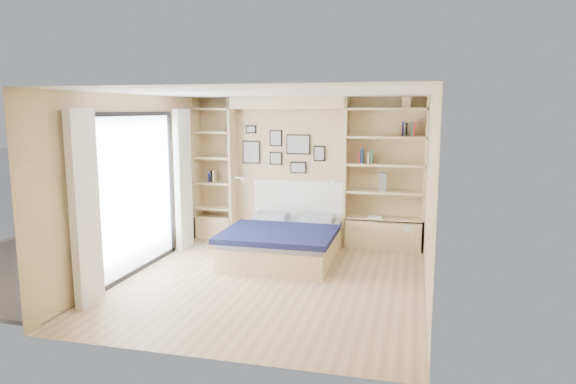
# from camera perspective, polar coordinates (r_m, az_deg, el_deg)

# --- Properties ---
(ground) EXTENTS (4.50, 4.50, 0.00)m
(ground) POSITION_cam_1_polar(r_m,az_deg,el_deg) (7.02, -1.80, -9.88)
(ground) COLOR tan
(ground) RESTS_ON ground
(room_shell) EXTENTS (4.50, 4.50, 4.50)m
(room_shell) POSITION_cam_1_polar(r_m,az_deg,el_deg) (8.30, -1.53, 0.73)
(room_shell) COLOR tan
(room_shell) RESTS_ON ground
(bed) EXTENTS (1.66, 2.14, 1.07)m
(bed) POSITION_cam_1_polar(r_m,az_deg,el_deg) (8.02, -0.40, -5.45)
(bed) COLOR #E2C389
(bed) RESTS_ON ground
(photo_gallery) EXTENTS (1.48, 0.02, 0.82)m
(photo_gallery) POSITION_cam_1_polar(r_m,az_deg,el_deg) (8.93, -0.75, 4.73)
(photo_gallery) COLOR black
(photo_gallery) RESTS_ON ground
(reading_lamps) EXTENTS (1.92, 0.12, 0.15)m
(reading_lamps) POSITION_cam_1_polar(r_m,az_deg,el_deg) (8.73, -0.15, 1.31)
(reading_lamps) COLOR silver
(reading_lamps) RESTS_ON ground
(shelf_decor) EXTENTS (3.53, 0.23, 2.03)m
(shelf_decor) POSITION_cam_1_polar(r_m,az_deg,el_deg) (8.51, 9.18, 5.06)
(shelf_decor) COLOR #A51E1E
(shelf_decor) RESTS_ON ground
(deck) EXTENTS (3.20, 4.00, 0.05)m
(deck) POSITION_cam_1_polar(r_m,az_deg,el_deg) (8.68, -25.49, -7.06)
(deck) COLOR #706053
(deck) RESTS_ON ground
(deck_chair) EXTENTS (0.54, 0.78, 0.73)m
(deck_chair) POSITION_cam_1_polar(r_m,az_deg,el_deg) (7.96, -21.99, -5.68)
(deck_chair) COLOR tan
(deck_chair) RESTS_ON ground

